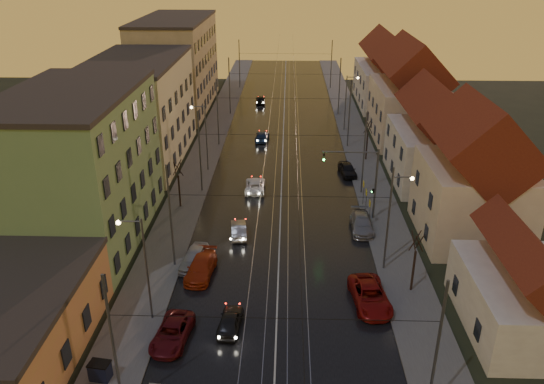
# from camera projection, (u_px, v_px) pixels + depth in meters

# --- Properties ---
(ground) EXTENTS (160.00, 160.00, 0.00)m
(ground) POSITION_uv_depth(u_px,v_px,m) (276.00, 341.00, 35.45)
(ground) COLOR black
(ground) RESTS_ON ground
(road) EXTENTS (16.00, 120.00, 0.04)m
(road) POSITION_uv_depth(u_px,v_px,m) (283.00, 143.00, 71.85)
(road) COLOR black
(road) RESTS_ON ground
(sidewalk_left) EXTENTS (4.00, 120.00, 0.15)m
(sidewalk_left) POSITION_uv_depth(u_px,v_px,m) (210.00, 142.00, 72.10)
(sidewalk_left) COLOR #4C4C4C
(sidewalk_left) RESTS_ON ground
(sidewalk_right) EXTENTS (4.00, 120.00, 0.15)m
(sidewalk_right) POSITION_uv_depth(u_px,v_px,m) (357.00, 144.00, 71.54)
(sidewalk_right) COLOR #4C4C4C
(sidewalk_right) RESTS_ON ground
(tram_rail_0) EXTENTS (0.06, 120.00, 0.03)m
(tram_rail_0) POSITION_uv_depth(u_px,v_px,m) (267.00, 143.00, 71.89)
(tram_rail_0) COLOR gray
(tram_rail_0) RESTS_ON road
(tram_rail_1) EXTENTS (0.06, 120.00, 0.03)m
(tram_rail_1) POSITION_uv_depth(u_px,v_px,m) (277.00, 143.00, 71.85)
(tram_rail_1) COLOR gray
(tram_rail_1) RESTS_ON road
(tram_rail_2) EXTENTS (0.06, 120.00, 0.03)m
(tram_rail_2) POSITION_uv_depth(u_px,v_px,m) (289.00, 143.00, 71.81)
(tram_rail_2) COLOR gray
(tram_rail_2) RESTS_ON road
(tram_rail_3) EXTENTS (0.06, 120.00, 0.03)m
(tram_rail_3) POSITION_uv_depth(u_px,v_px,m) (299.00, 143.00, 71.77)
(tram_rail_3) COLOR gray
(tram_rail_3) RESTS_ON road
(apartment_left_1) EXTENTS (10.00, 18.00, 13.00)m
(apartment_left_1) POSITION_uv_depth(u_px,v_px,m) (79.00, 169.00, 46.00)
(apartment_left_1) COLOR #628A58
(apartment_left_1) RESTS_ON ground
(apartment_left_2) EXTENTS (10.00, 20.00, 12.00)m
(apartment_left_2) POSITION_uv_depth(u_px,v_px,m) (139.00, 112.00, 64.40)
(apartment_left_2) COLOR beige
(apartment_left_2) RESTS_ON ground
(apartment_left_3) EXTENTS (10.00, 24.00, 14.00)m
(apartment_left_3) POSITION_uv_depth(u_px,v_px,m) (177.00, 65.00, 85.83)
(apartment_left_3) COLOR #8D7D5B
(apartment_left_3) RESTS_ON ground
(house_right_0) EXTENTS (8.16, 10.20, 5.80)m
(house_right_0) POSITION_uv_depth(u_px,v_px,m) (529.00, 291.00, 35.58)
(house_right_0) COLOR beige
(house_right_0) RESTS_ON ground
(house_right_1) EXTENTS (8.67, 10.20, 10.80)m
(house_right_1) POSITION_uv_depth(u_px,v_px,m) (474.00, 181.00, 46.37)
(house_right_1) COLOR beige
(house_right_1) RESTS_ON ground
(house_right_2) EXTENTS (9.18, 12.24, 9.20)m
(house_right_2) POSITION_uv_depth(u_px,v_px,m) (436.00, 141.00, 58.54)
(house_right_2) COLOR beige
(house_right_2) RESTS_ON ground
(house_right_3) EXTENTS (9.18, 14.28, 11.50)m
(house_right_3) POSITION_uv_depth(u_px,v_px,m) (409.00, 97.00, 71.71)
(house_right_3) COLOR beige
(house_right_3) RESTS_ON ground
(house_right_4) EXTENTS (9.18, 16.32, 10.00)m
(house_right_4) POSITION_uv_depth(u_px,v_px,m) (386.00, 75.00, 88.40)
(house_right_4) COLOR beige
(house_right_4) RESTS_ON ground
(catenary_pole_l_0) EXTENTS (0.16, 0.16, 9.00)m
(catenary_pole_l_0) POSITION_uv_depth(u_px,v_px,m) (113.00, 345.00, 28.37)
(catenary_pole_l_0) COLOR #595B60
(catenary_pole_l_0) RESTS_ON ground
(catenary_pole_r_0) EXTENTS (0.16, 0.16, 9.00)m
(catenary_pole_r_0) POSITION_uv_depth(u_px,v_px,m) (437.00, 352.00, 27.89)
(catenary_pole_r_0) COLOR #595B60
(catenary_pole_r_0) RESTS_ON ground
(catenary_pole_l_1) EXTENTS (0.16, 0.16, 9.00)m
(catenary_pole_l_1) POSITION_uv_depth(u_px,v_px,m) (171.00, 218.00, 42.02)
(catenary_pole_l_1) COLOR #595B60
(catenary_pole_l_1) RESTS_ON ground
(catenary_pole_r_1) EXTENTS (0.16, 0.16, 9.00)m
(catenary_pole_r_1) POSITION_uv_depth(u_px,v_px,m) (388.00, 221.00, 41.54)
(catenary_pole_r_1) COLOR #595B60
(catenary_pole_r_1) RESTS_ON ground
(catenary_pole_l_2) EXTENTS (0.16, 0.16, 9.00)m
(catenary_pole_l_2) POSITION_uv_depth(u_px,v_px,m) (200.00, 152.00, 55.67)
(catenary_pole_l_2) COLOR #595B60
(catenary_pole_l_2) RESTS_ON ground
(catenary_pole_r_2) EXTENTS (0.16, 0.16, 9.00)m
(catenary_pole_r_2) POSITION_uv_depth(u_px,v_px,m) (364.00, 154.00, 55.19)
(catenary_pole_r_2) COLOR #595B60
(catenary_pole_r_2) RESTS_ON ground
(catenary_pole_l_3) EXTENTS (0.16, 0.16, 9.00)m
(catenary_pole_l_3) POSITION_uv_depth(u_px,v_px,m) (218.00, 113.00, 69.33)
(catenary_pole_l_3) COLOR #595B60
(catenary_pole_l_3) RESTS_ON ground
(catenary_pole_r_3) EXTENTS (0.16, 0.16, 9.00)m
(catenary_pole_r_3) POSITION_uv_depth(u_px,v_px,m) (349.00, 114.00, 68.84)
(catenary_pole_r_3) COLOR #595B60
(catenary_pole_r_3) RESTS_ON ground
(catenary_pole_l_4) EXTENTS (0.16, 0.16, 9.00)m
(catenary_pole_l_4) POSITION_uv_depth(u_px,v_px,m) (229.00, 86.00, 82.98)
(catenary_pole_l_4) COLOR #595B60
(catenary_pole_l_4) RESTS_ON ground
(catenary_pole_r_4) EXTENTS (0.16, 0.16, 9.00)m
(catenary_pole_r_4) POSITION_uv_depth(u_px,v_px,m) (339.00, 87.00, 82.49)
(catenary_pole_r_4) COLOR #595B60
(catenary_pole_r_4) RESTS_ON ground
(catenary_pole_l_5) EXTENTS (0.16, 0.16, 9.00)m
(catenary_pole_l_5) POSITION_uv_depth(u_px,v_px,m) (239.00, 64.00, 99.36)
(catenary_pole_l_5) COLOR #595B60
(catenary_pole_l_5) RESTS_ON ground
(catenary_pole_r_5) EXTENTS (0.16, 0.16, 9.00)m
(catenary_pole_r_5) POSITION_uv_depth(u_px,v_px,m) (331.00, 65.00, 98.88)
(catenary_pole_r_5) COLOR #595B60
(catenary_pole_r_5) RESTS_ON ground
(street_lamp_0) EXTENTS (1.75, 0.32, 8.00)m
(street_lamp_0) POSITION_uv_depth(u_px,v_px,m) (141.00, 260.00, 35.51)
(street_lamp_0) COLOR #595B60
(street_lamp_0) RESTS_ON ground
(street_lamp_1) EXTENTS (1.75, 0.32, 8.00)m
(street_lamp_1) POSITION_uv_depth(u_px,v_px,m) (393.00, 211.00, 42.28)
(street_lamp_1) COLOR #595B60
(street_lamp_1) RESTS_ON ground
(street_lamp_2) EXTENTS (1.75, 0.32, 8.00)m
(street_lamp_2) POSITION_uv_depth(u_px,v_px,m) (203.00, 131.00, 60.99)
(street_lamp_2) COLOR #595B60
(street_lamp_2) RESTS_ON ground
(street_lamp_3) EXTENTS (1.75, 0.32, 8.00)m
(street_lamp_3) POSITION_uv_depth(u_px,v_px,m) (348.00, 98.00, 75.04)
(street_lamp_3) COLOR #595B60
(street_lamp_3) RESTS_ON ground
(traffic_light_mast) EXTENTS (5.30, 0.32, 7.20)m
(traffic_light_mast) POSITION_uv_depth(u_px,v_px,m) (366.00, 175.00, 49.70)
(traffic_light_mast) COLOR #595B60
(traffic_light_mast) RESTS_ON ground
(bare_tree_0) EXTENTS (1.09, 1.09, 5.11)m
(bare_tree_0) POSITION_uv_depth(u_px,v_px,m) (179.00, 185.00, 52.91)
(bare_tree_0) COLOR black
(bare_tree_0) RESTS_ON ground
(bare_tree_1) EXTENTS (1.09, 1.09, 5.11)m
(bare_tree_1) POSITION_uv_depth(u_px,v_px,m) (414.00, 263.00, 39.60)
(bare_tree_1) COLOR black
(bare_tree_1) RESTS_ON ground
(bare_tree_2) EXTENTS (1.09, 1.09, 5.11)m
(bare_tree_2) POSITION_uv_depth(u_px,v_px,m) (367.00, 141.00, 65.08)
(bare_tree_2) COLOR black
(bare_tree_2) RESTS_ON ground
(driving_car_0) EXTENTS (1.78, 3.80, 1.26)m
(driving_car_0) POSITION_uv_depth(u_px,v_px,m) (230.00, 321.00, 36.35)
(driving_car_0) COLOR black
(driving_car_0) RESTS_ON ground
(driving_car_1) EXTENTS (1.80, 3.95, 1.26)m
(driving_car_1) POSITION_uv_depth(u_px,v_px,m) (239.00, 229.00, 48.31)
(driving_car_1) COLOR #97979C
(driving_car_1) RESTS_ON ground
(driving_car_2) EXTENTS (2.14, 4.55, 1.26)m
(driving_car_2) POSITION_uv_depth(u_px,v_px,m) (255.00, 185.00, 57.43)
(driving_car_2) COLOR white
(driving_car_2) RESTS_ON ground
(driving_car_3) EXTENTS (1.95, 4.34, 1.23)m
(driving_car_3) POSITION_uv_depth(u_px,v_px,m) (262.00, 136.00, 72.80)
(driving_car_3) COLOR navy
(driving_car_3) RESTS_ON ground
(driving_car_4) EXTENTS (1.76, 4.02, 1.35)m
(driving_car_4) POSITION_uv_depth(u_px,v_px,m) (261.00, 100.00, 90.53)
(driving_car_4) COLOR black
(driving_car_4) RESTS_ON ground
(parked_left_1) EXTENTS (2.62, 4.80, 1.28)m
(parked_left_1) POSITION_uv_depth(u_px,v_px,m) (172.00, 333.00, 35.19)
(parked_left_1) COLOR #550E14
(parked_left_1) RESTS_ON ground
(parked_left_2) EXTENTS (2.37, 4.97, 1.40)m
(parked_left_2) POSITION_uv_depth(u_px,v_px,m) (201.00, 267.00, 42.39)
(parked_left_2) COLOR #A92F10
(parked_left_2) RESTS_ON ground
(parked_left_3) EXTENTS (2.30, 4.52, 1.48)m
(parked_left_3) POSITION_uv_depth(u_px,v_px,m) (194.00, 258.00, 43.65)
(parked_left_3) COLOR #A9A9AF
(parked_left_3) RESTS_ON ground
(parked_right_0) EXTENTS (3.00, 5.58, 1.49)m
(parked_right_0) POSITION_uv_depth(u_px,v_px,m) (370.00, 296.00, 38.82)
(parked_right_0) COLOR maroon
(parked_right_0) RESTS_ON ground
(parked_right_1) EXTENTS (2.06, 4.87, 1.40)m
(parked_right_1) POSITION_uv_depth(u_px,v_px,m) (362.00, 223.00, 49.27)
(parked_right_1) COLOR gray
(parked_right_1) RESTS_ON ground
(parked_right_2) EXTENTS (2.20, 4.28, 1.39)m
(parked_right_2) POSITION_uv_depth(u_px,v_px,m) (347.00, 169.00, 61.48)
(parked_right_2) COLOR black
(parked_right_2) RESTS_ON ground
(dumpster) EXTENTS (1.31, 0.97, 1.10)m
(dumpster) POSITION_uv_depth(u_px,v_px,m) (100.00, 371.00, 31.89)
(dumpster) COLOR black
(dumpster) RESTS_ON sidewalk_left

